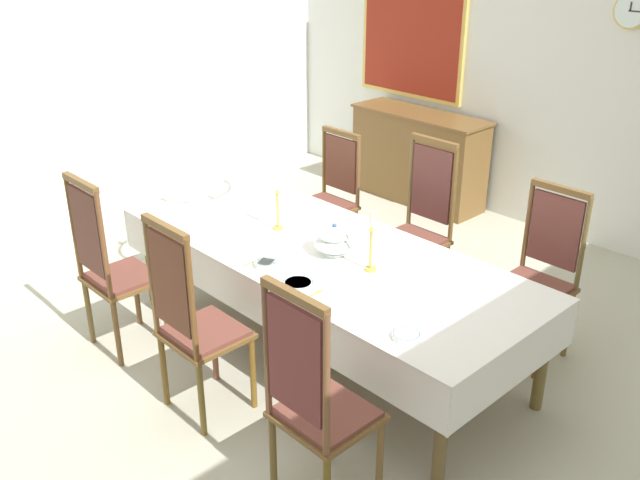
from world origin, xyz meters
TOP-DOWN VIEW (x-y plane):
  - ground at (0.00, 0.00)m, footprint 6.47×5.94m
  - back_wall at (0.00, 3.01)m, footprint 6.47×0.08m
  - left_wall at (-3.27, 0.00)m, footprint 0.08×5.94m
  - dining_table at (0.00, 0.10)m, footprint 2.89×1.14m
  - tablecloth at (0.00, 0.10)m, footprint 2.91×1.16m
  - chair_south_a at (-0.93, -0.88)m, footprint 0.44×0.42m
  - chair_north_a at (-0.93, 1.07)m, footprint 0.44×0.42m
  - chair_south_b at (0.00, -0.88)m, footprint 0.44×0.42m
  - chair_north_b at (0.00, 1.08)m, footprint 0.44×0.42m
  - chair_south_c at (0.99, -0.88)m, footprint 0.44×0.42m
  - chair_north_c at (0.99, 1.08)m, footprint 0.44×0.42m
  - soup_tureen at (0.12, 0.10)m, footprint 0.25×0.25m
  - candlestick_west at (-0.42, 0.10)m, footprint 0.07×0.07m
  - candlestick_east at (0.42, 0.10)m, footprint 0.07×0.07m
  - bowl_near_left at (0.29, -0.36)m, footprint 0.18×0.18m
  - bowl_near_right at (-0.04, -0.32)m, footprint 0.14×0.14m
  - bowl_far_left at (1.05, -0.32)m, footprint 0.14×0.14m
  - spoon_primary at (0.41, -0.33)m, footprint 0.03×0.18m
  - spoon_secondary at (-0.15, -0.29)m, footprint 0.03×0.18m
  - sideboard at (-1.32, 2.69)m, footprint 1.44×0.48m
  - mounted_clock at (0.47, 2.94)m, footprint 0.28×0.06m
  - framed_painting at (-1.69, 2.95)m, footprint 1.28×0.05m

SIDE VIEW (x-z plane):
  - ground at x=0.00m, z-range -0.04..0.00m
  - sideboard at x=-1.32m, z-range 0.00..0.91m
  - chair_north_a at x=-0.93m, z-range 0.03..1.12m
  - chair_north_c at x=0.99m, z-range 0.02..1.16m
  - chair_south_a at x=-0.93m, z-range 0.00..1.23m
  - chair_north_b at x=0.00m, z-range 0.00..1.23m
  - chair_south_b at x=0.00m, z-range 0.00..1.23m
  - chair_south_c at x=0.99m, z-range 0.00..1.24m
  - dining_table at x=0.00m, z-range 0.30..1.03m
  - tablecloth at x=0.00m, z-range 0.53..0.82m
  - spoon_primary at x=0.41m, z-range 0.74..0.75m
  - spoon_secondary at x=-0.15m, z-range 0.74..0.75m
  - bowl_far_left at x=1.05m, z-range 0.74..0.77m
  - bowl_near_right at x=-0.04m, z-range 0.74..0.77m
  - bowl_near_left at x=0.29m, z-range 0.74..0.78m
  - soup_tureen at x=0.12m, z-range 0.73..0.94m
  - candlestick_east at x=0.42m, z-range 0.70..1.08m
  - candlestick_west at x=-0.42m, z-range 0.70..1.08m
  - back_wall at x=0.00m, z-range 0.00..3.03m
  - left_wall at x=-3.27m, z-range 0.00..3.03m
  - framed_painting at x=-1.69m, z-range 0.96..2.54m
  - mounted_clock at x=0.47m, z-range 1.85..2.13m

